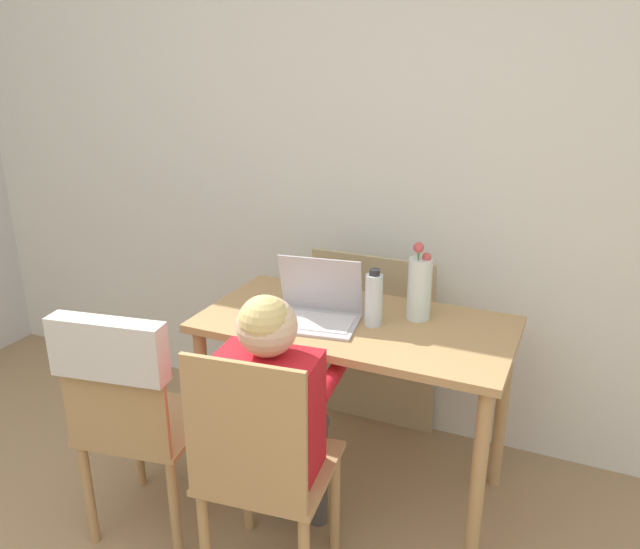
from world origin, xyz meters
name	(u,v)px	position (x,y,z in m)	size (l,w,h in m)	color
wall_back	(355,162)	(0.00, 2.23, 1.25)	(6.40, 0.05, 2.50)	silver
dining_table	(355,347)	(0.23, 1.66, 0.64)	(1.18, 0.61, 0.75)	tan
chair_occupied	(263,471)	(0.16, 1.05, 0.47)	(0.44, 0.44, 0.91)	tan
chair_spare	(126,395)	(-0.37, 1.05, 0.62)	(0.46, 0.49, 0.92)	tan
person_seated	(275,400)	(0.14, 1.16, 0.65)	(0.37, 0.45, 1.04)	red
laptop	(317,306)	(0.09, 1.60, 0.81)	(0.35, 0.29, 0.24)	#B2B2B7
flower_vase	(419,286)	(0.44, 1.78, 0.88)	(0.09, 0.09, 0.30)	silver
water_bottle	(374,299)	(0.30, 1.65, 0.85)	(0.07, 0.07, 0.22)	silver
cardboard_panel	(374,344)	(0.16, 2.10, 0.44)	(0.57, 0.14, 0.89)	tan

